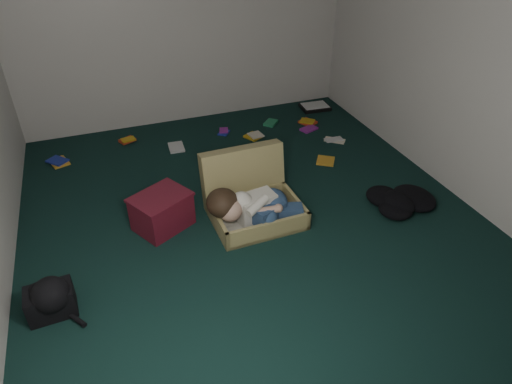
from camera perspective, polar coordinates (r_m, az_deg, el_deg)
floor at (r=4.21m, az=-0.72°, el=-2.88°), size 4.50×4.50×0.00m
wall_back at (r=5.67m, az=-9.15°, el=21.16°), size 4.50×0.00×4.50m
wall_front at (r=1.90m, az=23.05°, el=-9.54°), size 4.50×0.00×4.50m
wall_right at (r=4.62m, az=24.19°, el=15.81°), size 0.00×4.50×4.50m
suitcase at (r=4.14m, az=-0.63°, el=-0.66°), size 0.80×0.78×0.57m
person at (r=3.95m, az=-0.32°, el=-1.79°), size 0.85×0.40×0.35m
maroon_bin at (r=4.06m, az=-11.68°, el=-2.38°), size 0.59×0.55×0.33m
backpack at (r=3.57m, az=-24.30°, el=-12.27°), size 0.41×0.34×0.24m
clothing_pile at (r=4.50m, az=18.09°, el=-0.86°), size 0.55×0.49×0.15m
paper_tray at (r=6.33m, az=7.37°, el=10.51°), size 0.39×0.31×0.05m
book_scatter at (r=5.48m, az=-1.92°, el=6.65°), size 3.25×1.48×0.02m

